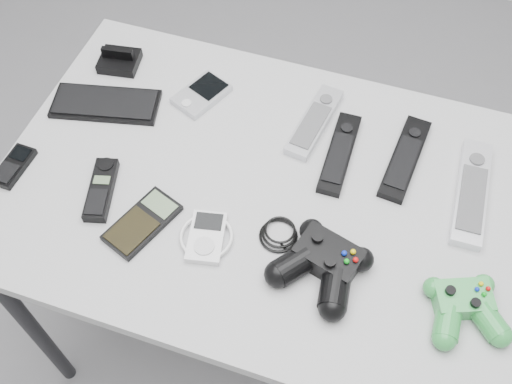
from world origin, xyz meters
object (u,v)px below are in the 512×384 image
(remote_silver_a, at_px, (315,121))
(controller_black, at_px, (323,262))
(remote_silver_b, at_px, (472,192))
(mobile_phone, at_px, (13,166))
(pda, at_px, (201,94))
(remote_black_a, at_px, (340,153))
(desk, at_px, (274,208))
(pda_keyboard, at_px, (106,103))
(remote_black_b, at_px, (405,158))
(cordless_handset, at_px, (101,189))
(calculator, at_px, (142,222))
(controller_green, at_px, (465,306))
(mp3_player, at_px, (206,237))

(remote_silver_a, bearing_deg, controller_black, -64.06)
(remote_silver_b, relative_size, mobile_phone, 2.44)
(pda, height_order, remote_black_a, remote_black_a)
(controller_black, bearing_deg, desk, 150.04)
(pda_keyboard, xyz_separation_m, remote_black_b, (0.63, 0.06, 0.00))
(pda_keyboard, height_order, controller_black, controller_black)
(pda_keyboard, distance_m, pda, 0.20)
(desk, xyz_separation_m, cordless_handset, (-0.32, -0.11, 0.07))
(desk, relative_size, calculator, 7.45)
(remote_silver_a, height_order, controller_black, controller_black)
(remote_silver_a, bearing_deg, calculator, -117.11)
(remote_black_a, relative_size, remote_silver_b, 0.83)
(remote_black_b, height_order, remote_silver_b, remote_silver_b)
(cordless_handset, height_order, controller_green, controller_green)
(controller_black, bearing_deg, remote_black_a, 113.33)
(cordless_handset, bearing_deg, desk, 3.87)
(remote_black_b, height_order, controller_black, controller_black)
(controller_black, bearing_deg, calculator, -161.28)
(cordless_handset, distance_m, mp3_player, 0.23)
(mobile_phone, bearing_deg, calculator, -5.09)
(remote_black_b, bearing_deg, controller_black, -102.44)
(mobile_phone, distance_m, controller_green, 0.88)
(desk, height_order, remote_black_b, remote_black_b)
(pda_keyboard, xyz_separation_m, mobile_phone, (-0.10, -0.21, 0.00))
(pda, xyz_separation_m, controller_black, (0.36, -0.32, 0.02))
(desk, bearing_deg, remote_black_b, 34.31)
(desk, distance_m, calculator, 0.27)
(cordless_handset, xyz_separation_m, controller_green, (0.69, -0.03, 0.01))
(pda, relative_size, remote_black_a, 0.58)
(remote_black_a, xyz_separation_m, controller_green, (0.28, -0.26, 0.01))
(mobile_phone, height_order, controller_black, controller_black)
(mobile_phone, relative_size, mp3_player, 0.95)
(remote_silver_a, xyz_separation_m, mp3_player, (-0.11, -0.33, -0.00))
(controller_black, xyz_separation_m, controller_green, (0.25, -0.00, -0.00))
(remote_silver_b, bearing_deg, remote_black_a, 175.85)
(pda_keyboard, bearing_deg, remote_black_a, -9.89)
(remote_silver_b, bearing_deg, desk, -164.36)
(remote_silver_a, relative_size, remote_silver_b, 0.82)
(remote_black_a, height_order, remote_black_b, same)
(remote_black_b, bearing_deg, mp3_player, -130.84)
(calculator, bearing_deg, cordless_handset, 179.14)
(calculator, bearing_deg, mp3_player, 24.36)
(calculator, distance_m, controller_green, 0.59)
(remote_black_b, distance_m, controller_black, 0.30)
(pda, bearing_deg, pda_keyboard, -131.27)
(desk, relative_size, remote_silver_a, 5.42)
(remote_black_a, xyz_separation_m, mobile_phone, (-0.60, -0.24, -0.00))
(desk, height_order, pda_keyboard, pda_keyboard)
(mobile_phone, bearing_deg, pda, 48.76)
(mobile_phone, relative_size, cordless_handset, 0.72)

